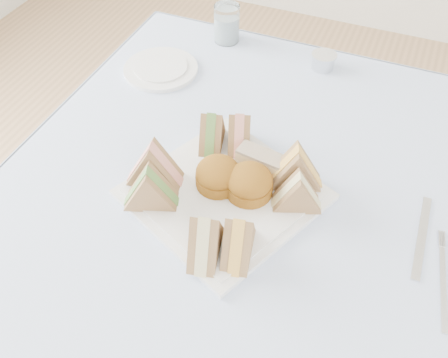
% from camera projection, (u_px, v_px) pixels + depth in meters
% --- Properties ---
extents(floor, '(4.00, 4.00, 0.00)m').
position_uv_depth(floor, '(250.00, 347.00, 1.52)').
color(floor, '#9E7751').
rests_on(floor, ground).
extents(table, '(0.90, 0.90, 0.74)m').
position_uv_depth(table, '(256.00, 284.00, 1.25)').
color(table, brown).
rests_on(table, floor).
extents(tablecloth, '(1.02, 1.02, 0.01)m').
position_uv_depth(tablecloth, '(265.00, 184.00, 0.98)').
color(tablecloth, '#C2CDFB').
rests_on(tablecloth, table).
extents(serving_plate, '(0.41, 0.41, 0.01)m').
position_uv_depth(serving_plate, '(224.00, 195.00, 0.95)').
color(serving_plate, white).
rests_on(serving_plate, tablecloth).
extents(sandwich_fl_a, '(0.12, 0.07, 0.10)m').
position_uv_depth(sandwich_fl_a, '(153.00, 163.00, 0.93)').
color(sandwich_fl_a, '#896949').
rests_on(sandwich_fl_a, serving_plate).
extents(sandwich_fl_b, '(0.11, 0.08, 0.09)m').
position_uv_depth(sandwich_fl_b, '(150.00, 187.00, 0.89)').
color(sandwich_fl_b, '#896949').
rests_on(sandwich_fl_b, serving_plate).
extents(sandwich_fr_a, '(0.06, 0.11, 0.09)m').
position_uv_depth(sandwich_fr_a, '(239.00, 236.00, 0.82)').
color(sandwich_fr_a, '#896949').
rests_on(sandwich_fr_a, serving_plate).
extents(sandwich_fr_b, '(0.07, 0.11, 0.09)m').
position_uv_depth(sandwich_fr_b, '(205.00, 235.00, 0.82)').
color(sandwich_fr_b, '#896949').
rests_on(sandwich_fr_b, serving_plate).
extents(sandwich_bl_a, '(0.06, 0.10, 0.08)m').
position_uv_depth(sandwich_bl_a, '(212.00, 129.00, 1.00)').
color(sandwich_bl_a, '#896949').
rests_on(sandwich_bl_a, serving_plate).
extents(sandwich_bl_b, '(0.07, 0.10, 0.08)m').
position_uv_depth(sandwich_bl_b, '(239.00, 130.00, 1.00)').
color(sandwich_bl_b, '#896949').
rests_on(sandwich_bl_b, serving_plate).
extents(sandwich_br_a, '(0.10, 0.07, 0.08)m').
position_uv_depth(sandwich_br_a, '(298.00, 191.00, 0.89)').
color(sandwich_br_a, '#896949').
rests_on(sandwich_br_a, serving_plate).
extents(sandwich_br_b, '(0.12, 0.08, 0.09)m').
position_uv_depth(sandwich_br_b, '(296.00, 166.00, 0.92)').
color(sandwich_br_b, '#896949').
rests_on(sandwich_br_b, serving_plate).
extents(scone_left, '(0.11, 0.11, 0.06)m').
position_uv_depth(scone_left, '(218.00, 175.00, 0.93)').
color(scone_left, brown).
rests_on(scone_left, serving_plate).
extents(scone_right, '(0.10, 0.10, 0.06)m').
position_uv_depth(scone_right, '(249.00, 183.00, 0.92)').
color(scone_right, brown).
rests_on(scone_right, serving_plate).
extents(pastry_slice, '(0.10, 0.05, 0.04)m').
position_uv_depth(pastry_slice, '(261.00, 162.00, 0.97)').
color(pastry_slice, '#DBBB7D').
rests_on(pastry_slice, serving_plate).
extents(side_plate, '(0.18, 0.18, 0.01)m').
position_uv_depth(side_plate, '(161.00, 69.00, 1.23)').
color(side_plate, white).
rests_on(side_plate, tablecloth).
extents(water_glass, '(0.08, 0.08, 0.10)m').
position_uv_depth(water_glass, '(227.00, 23.00, 1.29)').
color(water_glass, white).
rests_on(water_glass, tablecloth).
extents(tea_strainer, '(0.07, 0.07, 0.03)m').
position_uv_depth(tea_strainer, '(323.00, 62.00, 1.23)').
color(tea_strainer, silver).
rests_on(tea_strainer, tablecloth).
extents(knife, '(0.02, 0.19, 0.00)m').
position_uv_depth(knife, '(422.00, 237.00, 0.89)').
color(knife, silver).
rests_on(knife, tablecloth).
extents(fork, '(0.03, 0.17, 0.00)m').
position_uv_depth(fork, '(443.00, 288.00, 0.82)').
color(fork, silver).
rests_on(fork, tablecloth).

